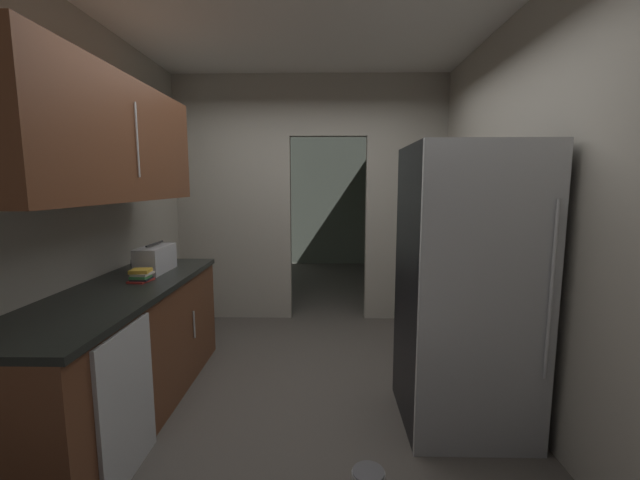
% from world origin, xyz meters
% --- Properties ---
extents(ground, '(20.00, 20.00, 0.00)m').
position_xyz_m(ground, '(0.00, 0.00, 0.00)').
color(ground, '#47423D').
extents(kitchen_overhead_slab, '(3.45, 7.56, 0.06)m').
position_xyz_m(kitchen_overhead_slab, '(0.00, 0.53, 2.80)').
color(kitchen_overhead_slab, silver).
extents(kitchen_partition, '(3.05, 0.12, 2.77)m').
position_xyz_m(kitchen_partition, '(-0.06, 1.78, 1.48)').
color(kitchen_partition, '#9E998C').
rests_on(kitchen_partition, ground).
extents(adjoining_room_shell, '(3.05, 3.34, 2.77)m').
position_xyz_m(adjoining_room_shell, '(0.00, 3.95, 1.39)').
color(adjoining_room_shell, gray).
rests_on(adjoining_room_shell, ground).
extents(kitchen_flank_left, '(0.10, 4.28, 2.77)m').
position_xyz_m(kitchen_flank_left, '(-1.57, -0.36, 1.39)').
color(kitchen_flank_left, '#9E998C').
rests_on(kitchen_flank_left, ground).
extents(kitchen_flank_right, '(0.10, 4.28, 2.77)m').
position_xyz_m(kitchen_flank_right, '(1.57, -0.36, 1.39)').
color(kitchen_flank_right, '#9E998C').
rests_on(kitchen_flank_right, ground).
extents(refrigerator, '(0.77, 0.80, 1.81)m').
position_xyz_m(refrigerator, '(1.09, -0.33, 0.91)').
color(refrigerator, black).
rests_on(refrigerator, ground).
extents(lower_cabinet_run, '(0.67, 2.15, 0.88)m').
position_xyz_m(lower_cabinet_run, '(-1.19, -0.29, 0.44)').
color(lower_cabinet_run, brown).
rests_on(lower_cabinet_run, ground).
extents(dishwasher, '(0.02, 0.56, 0.82)m').
position_xyz_m(dishwasher, '(-0.86, -0.89, 0.41)').
color(dishwasher, '#B7BABC').
rests_on(dishwasher, ground).
extents(upper_cabinet_counterside, '(0.36, 1.94, 0.77)m').
position_xyz_m(upper_cabinet_counterside, '(-1.19, -0.29, 1.85)').
color(upper_cabinet_counterside, brown).
extents(boombox, '(0.19, 0.42, 0.23)m').
position_xyz_m(boombox, '(-1.16, 0.23, 0.98)').
color(boombox, '#B2B2B7').
rests_on(boombox, lower_cabinet_run).
extents(book_stack, '(0.15, 0.17, 0.09)m').
position_xyz_m(book_stack, '(-1.13, -0.10, 0.93)').
color(book_stack, red).
rests_on(book_stack, lower_cabinet_run).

